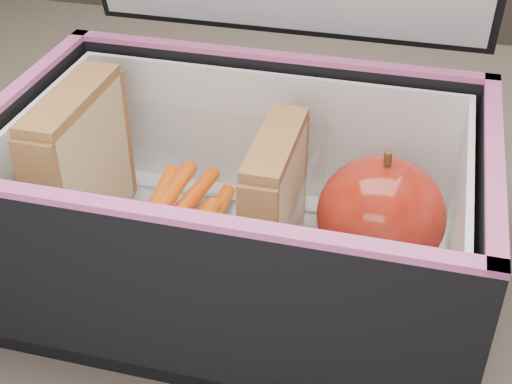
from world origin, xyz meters
TOP-DOWN VIEW (x-y plane):
  - kitchen_table at (0.00, 0.00)m, footprint 1.20×0.80m
  - lunch_bag at (-0.06, -0.06)m, footprint 0.31×0.26m
  - plastic_tub at (-0.10, -0.06)m, footprint 0.18×0.13m
  - sandwich_left at (-0.17, -0.06)m, footprint 0.03×0.10m
  - sandwich_right at (-0.04, -0.06)m, footprint 0.02×0.09m
  - carrot_sticks at (-0.10, -0.05)m, footprint 0.05×0.13m
  - paper_napkin at (0.03, -0.05)m, footprint 0.08×0.08m
  - red_apple at (0.03, -0.05)m, footprint 0.09×0.09m

SIDE VIEW (x-z plane):
  - kitchen_table at x=0.00m, z-range 0.28..1.03m
  - paper_napkin at x=0.03m, z-range 0.76..0.77m
  - carrot_sticks at x=-0.10m, z-range 0.77..0.80m
  - plastic_tub at x=-0.10m, z-range 0.76..0.84m
  - red_apple at x=0.03m, z-range 0.77..0.85m
  - sandwich_right at x=-0.04m, z-range 0.77..0.86m
  - lunch_bag at x=-0.06m, z-range 0.66..0.97m
  - sandwich_left at x=-0.17m, z-range 0.77..0.88m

